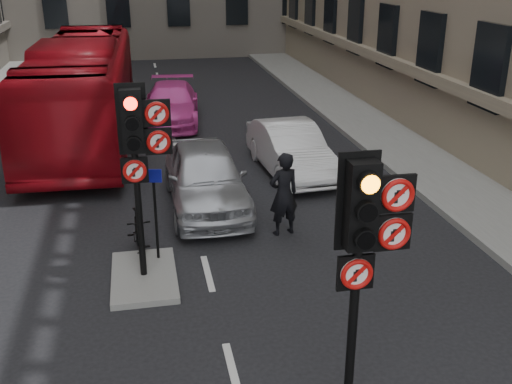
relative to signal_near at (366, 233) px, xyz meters
name	(u,v)px	position (x,y,z in m)	size (l,w,h in m)	color
pavement_right	(404,144)	(5.71, 11.01, -2.50)	(3.00, 50.00, 0.16)	gray
centre_island	(144,277)	(-2.69, 4.01, -2.52)	(1.20, 2.00, 0.12)	gray
signal_near	(366,233)	(0.00, 0.00, 0.00)	(0.91, 0.40, 3.58)	black
signal_far	(139,142)	(-2.60, 4.00, 0.12)	(0.91, 0.40, 3.58)	black
car_silver	(206,177)	(-1.11, 7.32, -1.82)	(1.81, 4.50, 1.53)	#B5B7BD
car_white	(291,149)	(1.50, 9.29, -1.89)	(1.47, 4.22, 1.39)	white
car_pink	(171,104)	(-1.38, 15.45, -1.89)	(1.93, 4.74, 1.38)	#EA44AD
bus_red	(84,90)	(-4.26, 13.95, -0.95)	(2.74, 11.73, 3.27)	maroon
motorcycle	(138,235)	(-2.75, 5.01, -2.11)	(0.44, 1.57, 0.94)	black
motorcyclist	(284,194)	(0.36, 5.46, -1.66)	(0.68, 0.44, 1.85)	black
info_sign	(155,202)	(-2.39, 4.60, -1.26)	(0.32, 0.13, 1.87)	black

